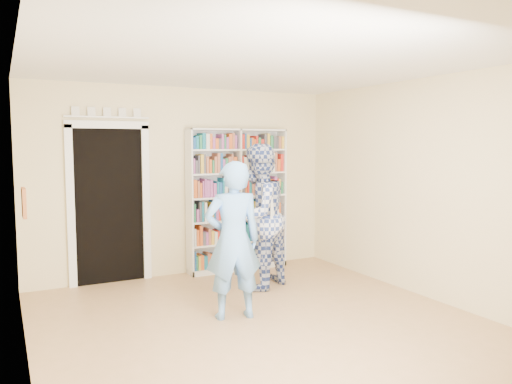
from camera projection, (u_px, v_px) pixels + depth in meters
floor at (268, 327)px, 5.16m from camera, size 5.00×5.00×0.00m
ceiling at (268, 62)px, 4.90m from camera, size 5.00×5.00×0.00m
wall_back at (186, 182)px, 7.24m from camera, size 4.50×0.00×4.50m
wall_left at (23, 212)px, 4.01m from camera, size 0.00×5.00×5.00m
wall_right at (431, 189)px, 6.05m from camera, size 0.00×5.00×5.00m
bookshelf at (237, 199)px, 7.47m from camera, size 1.54×0.29×2.12m
doorway at (109, 197)px, 6.74m from camera, size 1.10×0.08×2.43m
wall_art at (24, 203)px, 4.19m from camera, size 0.03×0.25×0.25m
man_blue at (233, 240)px, 5.38m from camera, size 0.69×0.52×1.71m
man_plaid at (258, 217)px, 6.51m from camera, size 1.15×1.06×1.90m
paper_sheet at (275, 208)px, 6.36m from camera, size 0.19×0.14×0.32m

